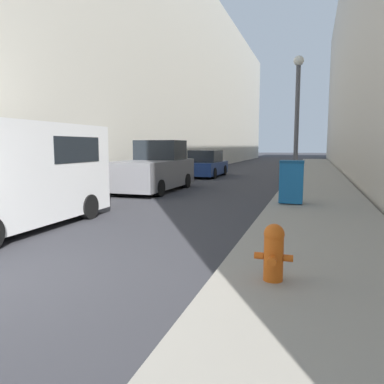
# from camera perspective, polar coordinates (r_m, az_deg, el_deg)

# --- Properties ---
(sidewalk_right) EXTENTS (2.98, 60.00, 0.15)m
(sidewalk_right) POSITION_cam_1_polar(r_m,az_deg,el_deg) (21.69, 18.54, 1.92)
(sidewalk_right) COLOR gray
(sidewalk_right) RESTS_ON ground
(building_left_glass) EXTENTS (12.00, 60.00, 14.40)m
(building_left_glass) POSITION_cam_1_polar(r_m,az_deg,el_deg) (33.31, -8.04, 16.19)
(building_left_glass) COLOR beige
(building_left_glass) RESTS_ON ground
(fire_hydrant) EXTENTS (0.49, 0.38, 0.75)m
(fire_hydrant) POSITION_cam_1_polar(r_m,az_deg,el_deg) (4.98, 12.33, -8.77)
(fire_hydrant) COLOR #D15614
(fire_hydrant) RESTS_ON sidewalk_right
(trash_bin) EXTENTS (0.70, 0.60, 1.30)m
(trash_bin) POSITION_cam_1_polar(r_m,az_deg,el_deg) (11.61, 14.91, 1.54)
(trash_bin) COLOR #19609E
(trash_bin) RESTS_ON sidewalk_right
(lamppost) EXTENTS (0.37, 0.37, 5.03)m
(lamppost) POSITION_cam_1_polar(r_m,az_deg,el_deg) (14.82, 15.68, 10.63)
(lamppost) COLOR #4C4C51
(lamppost) RESTS_ON sidewalk_right
(white_van) EXTENTS (1.99, 5.14, 2.41)m
(white_van) POSITION_cam_1_polar(r_m,az_deg,el_deg) (9.33, -25.36, 2.89)
(white_van) COLOR white
(white_van) RESTS_ON ground
(pickup_truck) EXTENTS (2.14, 5.01, 2.12)m
(pickup_truck) POSITION_cam_1_polar(r_m,az_deg,el_deg) (15.89, -5.80, 3.44)
(pickup_truck) COLOR slate
(pickup_truck) RESTS_ON ground
(parked_sedan_near) EXTENTS (1.91, 4.34, 1.62)m
(parked_sedan_near) POSITION_cam_1_polar(r_m,az_deg,el_deg) (22.94, 2.11, 4.19)
(parked_sedan_near) COLOR navy
(parked_sedan_near) RESTS_ON ground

